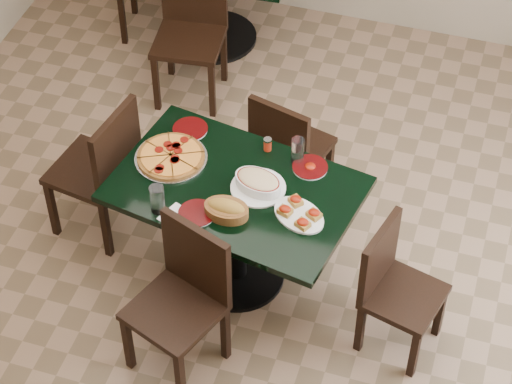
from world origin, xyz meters
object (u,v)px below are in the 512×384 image
(chair_right, at_px, (393,283))
(main_table, at_px, (236,210))
(chair_far, at_px, (287,146))
(lasagna_casserole, at_px, (258,183))
(chair_near, at_px, (184,292))
(back_chair_near, at_px, (191,23))
(chair_left, at_px, (103,165))
(bread_basket, at_px, (226,209))
(pepperoni_pizza, at_px, (171,157))
(bruschetta_platter, at_px, (299,213))

(chair_right, bearing_deg, main_table, 94.81)
(chair_far, distance_m, lasagna_casserole, 0.73)
(chair_near, distance_m, back_chair_near, 2.28)
(chair_right, xyz_separation_m, chair_left, (-1.78, 0.30, 0.08))
(bread_basket, bearing_deg, lasagna_casserole, 67.32)
(chair_far, distance_m, back_chair_near, 1.30)
(chair_far, xyz_separation_m, pepperoni_pizza, (-0.51, -0.57, 0.29))
(chair_right, xyz_separation_m, bread_basket, (-0.91, -0.05, 0.34))
(chair_right, xyz_separation_m, back_chair_near, (-1.76, 1.73, 0.09))
(chair_far, bearing_deg, chair_near, 96.57)
(chair_right, bearing_deg, chair_far, 59.32)
(chair_near, distance_m, bread_basket, 0.48)
(main_table, xyz_separation_m, bruschetta_platter, (0.38, -0.11, 0.21))
(lasagna_casserole, bearing_deg, chair_near, -94.06)
(chair_left, relative_size, bread_basket, 3.91)
(chair_left, xyz_separation_m, bruschetta_platter, (1.24, -0.24, 0.24))
(lasagna_casserole, distance_m, bruschetta_platter, 0.29)
(chair_left, bearing_deg, chair_far, 128.40)
(lasagna_casserole, relative_size, bread_basket, 1.26)
(chair_far, relative_size, chair_near, 0.93)
(pepperoni_pizza, height_order, bread_basket, bread_basket)
(chair_left, xyz_separation_m, lasagna_casserole, (0.98, -0.11, 0.26))
(chair_near, height_order, bread_basket, chair_near)
(chair_far, relative_size, chair_left, 0.90)
(pepperoni_pizza, distance_m, bread_basket, 0.52)
(chair_left, distance_m, bread_basket, 0.98)
(main_table, relative_size, bruschetta_platter, 3.86)
(chair_left, xyz_separation_m, back_chair_near, (0.02, 1.43, 0.01))
(lasagna_casserole, xyz_separation_m, bread_basket, (-0.10, -0.23, -0.01))
(chair_near, bearing_deg, chair_far, 102.17)
(chair_near, height_order, bruschetta_platter, chair_near)
(pepperoni_pizza, distance_m, lasagna_casserole, 0.53)
(main_table, distance_m, chair_right, 0.95)
(chair_left, distance_m, lasagna_casserole, 1.02)
(chair_far, xyz_separation_m, lasagna_casserole, (0.02, -0.65, 0.32))
(chair_near, distance_m, bruschetta_platter, 0.72)
(back_chair_near, xyz_separation_m, lasagna_casserole, (0.95, -1.55, 0.25))
(chair_far, height_order, pepperoni_pizza, chair_far)
(chair_left, bearing_deg, pepperoni_pizza, 94.33)
(pepperoni_pizza, relative_size, lasagna_casserole, 1.32)
(chair_far, distance_m, chair_left, 1.10)
(chair_near, xyz_separation_m, chair_right, (1.01, 0.43, -0.06))
(pepperoni_pizza, relative_size, bread_basket, 1.67)
(chair_far, distance_m, pepperoni_pizza, 0.82)
(main_table, distance_m, bruschetta_platter, 0.45)
(chair_left, height_order, pepperoni_pizza, chair_left)
(chair_right, height_order, pepperoni_pizza, chair_right)
(main_table, bearing_deg, chair_near, -88.49)
(main_table, relative_size, chair_right, 1.74)
(chair_far, xyz_separation_m, bruschetta_platter, (0.28, -0.78, 0.30))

